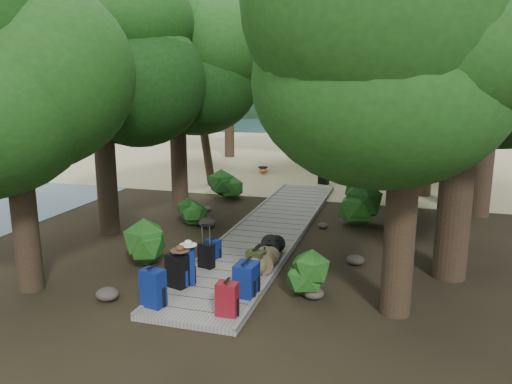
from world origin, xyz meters
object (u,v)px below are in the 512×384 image
(backpack_left_d, at_px, (214,247))
(duffel_right_black, at_px, (270,248))
(duffel_right_khaki, at_px, (264,260))
(sun_lounger, at_px, (393,174))
(backpack_right_b, at_px, (244,280))
(backpack_right_c, at_px, (249,275))
(backpack_left_c, at_px, (184,265))
(lone_suitcase_on_sand, at_px, (324,176))
(backpack_left_b, at_px, (177,269))
(kayak, at_px, (263,168))
(backpack_right_d, at_px, (256,261))
(backpack_left_a, at_px, (153,286))
(backpack_right_a, at_px, (227,297))
(suitcase_on_boardwalk, at_px, (206,256))

(backpack_left_d, height_order, duffel_right_black, backpack_left_d)
(duffel_right_khaki, xyz_separation_m, sun_lounger, (2.46, 12.05, -0.06))
(backpack_right_b, height_order, backpack_right_c, backpack_right_b)
(backpack_left_c, bearing_deg, duffel_right_khaki, 19.45)
(lone_suitcase_on_sand, bearing_deg, backpack_left_b, -80.71)
(backpack_left_c, bearing_deg, duffel_right_black, 35.41)
(backpack_right_b, bearing_deg, sun_lounger, 83.36)
(backpack_right_b, bearing_deg, kayak, 107.84)
(backpack_right_c, bearing_deg, kayak, 103.62)
(backpack_right_b, xyz_separation_m, backpack_right_c, (0.00, 0.27, -0.01))
(backpack_right_b, bearing_deg, backpack_right_d, 99.61)
(backpack_left_a, bearing_deg, backpack_left_b, 99.88)
(backpack_left_c, height_order, duffel_right_black, backpack_left_c)
(backpack_right_d, xyz_separation_m, kayak, (-3.34, 12.48, -0.22))
(backpack_right_b, distance_m, backpack_right_d, 1.23)
(backpack_left_c, height_order, lone_suitcase_on_sand, backpack_left_c)
(backpack_right_c, height_order, sun_lounger, backpack_right_c)
(backpack_right_a, height_order, suitcase_on_boardwalk, backpack_right_a)
(backpack_left_d, bearing_deg, backpack_left_a, -68.79)
(backpack_left_b, bearing_deg, backpack_right_c, 22.95)
(backpack_left_d, xyz_separation_m, lone_suitcase_on_sand, (1.09, 9.79, -0.01))
(backpack_left_d, relative_size, suitcase_on_boardwalk, 0.88)
(backpack_right_a, xyz_separation_m, duffel_right_khaki, (0.05, 2.30, -0.12))
(backpack_right_c, bearing_deg, sun_lounger, 78.67)
(backpack_left_c, xyz_separation_m, lone_suitcase_on_sand, (1.10, 11.42, -0.18))
(kayak, bearing_deg, sun_lounger, -17.88)
(sun_lounger, bearing_deg, backpack_left_b, -120.21)
(backpack_left_d, distance_m, kayak, 11.97)
(backpack_right_d, relative_size, duffel_right_black, 0.77)
(backpack_right_d, height_order, kayak, backpack_right_d)
(backpack_left_b, xyz_separation_m, kayak, (-2.01, 13.61, -0.32))
(backpack_right_a, relative_size, backpack_right_c, 0.97)
(kayak, height_order, sun_lounger, sun_lounger)
(backpack_left_a, height_order, backpack_right_d, backpack_left_a)
(backpack_right_a, height_order, lone_suitcase_on_sand, backpack_right_a)
(backpack_left_b, xyz_separation_m, sun_lounger, (3.91, 13.43, -0.22))
(backpack_left_b, bearing_deg, backpack_left_d, 103.77)
(backpack_right_d, distance_m, suitcase_on_boardwalk, 1.17)
(backpack_right_a, bearing_deg, duffel_right_black, 89.67)
(backpack_right_b, xyz_separation_m, lone_suitcase_on_sand, (-0.29, 11.71, -0.13))
(backpack_right_c, bearing_deg, backpack_right_d, 96.99)
(backpack_left_c, distance_m, suitcase_on_boardwalk, 0.98)
(backpack_left_a, bearing_deg, sun_lounger, 86.97)
(backpack_right_c, height_order, kayak, backpack_right_c)
(kayak, bearing_deg, duffel_right_khaki, -90.42)
(backpack_left_d, bearing_deg, duffel_right_black, 38.95)
(backpack_right_b, xyz_separation_m, suitcase_on_boardwalk, (-1.30, 1.25, -0.08))
(backpack_left_a, distance_m, backpack_right_d, 2.49)
(lone_suitcase_on_sand, bearing_deg, backpack_right_a, -73.91)
(backpack_right_d, bearing_deg, backpack_left_a, -108.04)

